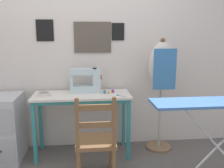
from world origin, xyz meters
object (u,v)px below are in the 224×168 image
at_px(thread_spool_near_machine, 105,92).
at_px(thread_spool_far_edge, 113,91).
at_px(ironing_board, 221,106).
at_px(sewing_machine, 87,81).
at_px(filing_cabinet, 3,128).
at_px(dress_form, 162,72).
at_px(thread_spool_mid_table, 109,93).
at_px(wooden_chair, 96,141).
at_px(scissors, 120,96).
at_px(fabric_bowl, 44,94).

distance_m(thread_spool_near_machine, thread_spool_far_edge, 0.11).
bearing_deg(ironing_board, sewing_machine, 143.00).
bearing_deg(filing_cabinet, dress_form, 2.32).
xyz_separation_m(thread_spool_mid_table, dress_form, (0.66, 0.08, 0.23)).
bearing_deg(wooden_chair, thread_spool_mid_table, 71.31).
height_order(thread_spool_far_edge, filing_cabinet, thread_spool_far_edge).
relative_size(thread_spool_mid_table, filing_cabinet, 0.04).
distance_m(filing_cabinet, ironing_board, 2.37).
height_order(scissors, filing_cabinet, same).
relative_size(scissors, thread_spool_near_machine, 3.06).
distance_m(fabric_bowl, filing_cabinet, 0.63).
height_order(sewing_machine, wooden_chair, sewing_machine).
distance_m(scissors, wooden_chair, 0.63).
relative_size(thread_spool_near_machine, dress_form, 0.03).
relative_size(sewing_machine, thread_spool_far_edge, 9.04).
height_order(sewing_machine, ironing_board, sewing_machine).
distance_m(thread_spool_far_edge, filing_cabinet, 1.35).
relative_size(fabric_bowl, filing_cabinet, 0.20).
bearing_deg(sewing_machine, thread_spool_far_edge, -11.68).
bearing_deg(sewing_machine, wooden_chair, -83.79).
height_order(scissors, thread_spool_mid_table, thread_spool_mid_table).
height_order(sewing_machine, filing_cabinet, sewing_machine).
distance_m(sewing_machine, thread_spool_mid_table, 0.30).
xyz_separation_m(thread_spool_far_edge, filing_cabinet, (-1.29, -0.05, -0.40)).
bearing_deg(thread_spool_near_machine, sewing_machine, 155.25).
xyz_separation_m(thread_spool_near_machine, thread_spool_mid_table, (0.05, -0.02, -0.01)).
distance_m(fabric_bowl, ironing_board, 1.88).
distance_m(filing_cabinet, dress_form, 2.00).
bearing_deg(sewing_machine, filing_cabinet, -173.43).
bearing_deg(thread_spool_mid_table, filing_cabinet, 179.92).
bearing_deg(thread_spool_mid_table, thread_spool_far_edge, 44.66).
bearing_deg(ironing_board, dress_form, 108.83).
relative_size(scissors, wooden_chair, 0.14).
bearing_deg(sewing_machine, thread_spool_near_machine, -24.75).
height_order(scissors, wooden_chair, wooden_chair).
distance_m(scissors, filing_cabinet, 1.41).
relative_size(fabric_bowl, wooden_chair, 0.17).
bearing_deg(dress_form, wooden_chair, -143.78).
relative_size(thread_spool_mid_table, dress_form, 0.02).
bearing_deg(scissors, thread_spool_mid_table, 136.64).
relative_size(fabric_bowl, thread_spool_far_edge, 3.63).
height_order(fabric_bowl, thread_spool_mid_table, fabric_bowl).
bearing_deg(ironing_board, scissors, 140.79).
bearing_deg(wooden_chair, dress_form, 36.22).
distance_m(thread_spool_near_machine, wooden_chair, 0.68).
distance_m(thread_spool_mid_table, wooden_chair, 0.67).
bearing_deg(scissors, thread_spool_far_edge, 111.87).
bearing_deg(fabric_bowl, scissors, -6.33).
xyz_separation_m(thread_spool_near_machine, dress_form, (0.71, 0.06, 0.22)).
bearing_deg(dress_form, ironing_board, -71.17).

